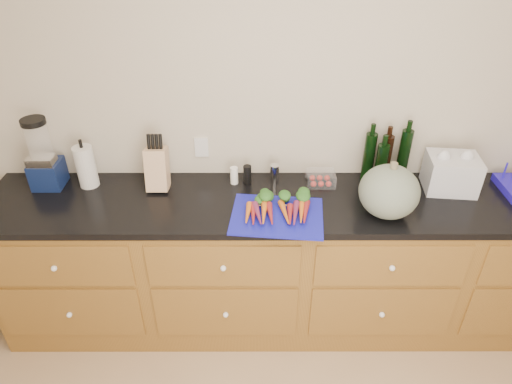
{
  "coord_description": "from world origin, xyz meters",
  "views": [
    {
      "loc": [
        -0.28,
        -0.82,
        2.39
      ],
      "look_at": [
        -0.28,
        1.2,
        1.06
      ],
      "focal_mm": 32.0,
      "sensor_mm": 36.0,
      "label": 1
    }
  ],
  "objects_px": {
    "carrots": "(277,207)",
    "blender_appliance": "(43,158)",
    "squash": "(389,192)",
    "knife_block": "(157,169)",
    "tomato_box": "(321,178)",
    "cutting_board": "(277,216)",
    "paper_towel": "(86,167)"
  },
  "relations": [
    {
      "from": "squash",
      "to": "knife_block",
      "type": "relative_size",
      "value": 1.29
    },
    {
      "from": "carrots",
      "to": "tomato_box",
      "type": "xyz_separation_m",
      "value": [
        0.27,
        0.29,
        0.0
      ]
    },
    {
      "from": "cutting_board",
      "to": "blender_appliance",
      "type": "bearing_deg",
      "value": 166.54
    },
    {
      "from": "knife_block",
      "to": "cutting_board",
      "type": "bearing_deg",
      "value": -23.79
    },
    {
      "from": "knife_block",
      "to": "blender_appliance",
      "type": "bearing_deg",
      "value": 178.43
    },
    {
      "from": "squash",
      "to": "tomato_box",
      "type": "bearing_deg",
      "value": 136.21
    },
    {
      "from": "blender_appliance",
      "to": "knife_block",
      "type": "xyz_separation_m",
      "value": [
        0.65,
        -0.02,
        -0.06
      ]
    },
    {
      "from": "knife_block",
      "to": "tomato_box",
      "type": "bearing_deg",
      "value": 1.81
    },
    {
      "from": "paper_towel",
      "to": "tomato_box",
      "type": "height_order",
      "value": "paper_towel"
    },
    {
      "from": "squash",
      "to": "knife_block",
      "type": "distance_m",
      "value": 1.29
    },
    {
      "from": "tomato_box",
      "to": "carrots",
      "type": "bearing_deg",
      "value": -133.18
    },
    {
      "from": "tomato_box",
      "to": "knife_block",
      "type": "bearing_deg",
      "value": -178.19
    },
    {
      "from": "blender_appliance",
      "to": "paper_towel",
      "type": "xyz_separation_m",
      "value": [
        0.23,
        0.0,
        -0.06
      ]
    },
    {
      "from": "squash",
      "to": "knife_block",
      "type": "xyz_separation_m",
      "value": [
        -1.26,
        0.27,
        -0.02
      ]
    },
    {
      "from": "carrots",
      "to": "tomato_box",
      "type": "bearing_deg",
      "value": 46.82
    },
    {
      "from": "cutting_board",
      "to": "paper_towel",
      "type": "relative_size",
      "value": 1.93
    },
    {
      "from": "carrots",
      "to": "blender_appliance",
      "type": "height_order",
      "value": "blender_appliance"
    },
    {
      "from": "blender_appliance",
      "to": "knife_block",
      "type": "height_order",
      "value": "blender_appliance"
    },
    {
      "from": "squash",
      "to": "blender_appliance",
      "type": "distance_m",
      "value": 1.93
    },
    {
      "from": "cutting_board",
      "to": "squash",
      "type": "bearing_deg",
      "value": 2.8
    },
    {
      "from": "carrots",
      "to": "squash",
      "type": "xyz_separation_m",
      "value": [
        0.58,
        -0.01,
        0.11
      ]
    },
    {
      "from": "paper_towel",
      "to": "knife_block",
      "type": "relative_size",
      "value": 1.03
    },
    {
      "from": "tomato_box",
      "to": "blender_appliance",
      "type": "bearing_deg",
      "value": -179.56
    },
    {
      "from": "knife_block",
      "to": "squash",
      "type": "bearing_deg",
      "value": -12.11
    },
    {
      "from": "squash",
      "to": "blender_appliance",
      "type": "height_order",
      "value": "blender_appliance"
    },
    {
      "from": "cutting_board",
      "to": "squash",
      "type": "distance_m",
      "value": 0.6
    },
    {
      "from": "tomato_box",
      "to": "squash",
      "type": "bearing_deg",
      "value": -43.79
    },
    {
      "from": "cutting_board",
      "to": "carrots",
      "type": "distance_m",
      "value": 0.05
    },
    {
      "from": "cutting_board",
      "to": "carrots",
      "type": "bearing_deg",
      "value": 90.0
    },
    {
      "from": "blender_appliance",
      "to": "knife_block",
      "type": "bearing_deg",
      "value": -1.57
    },
    {
      "from": "carrots",
      "to": "knife_block",
      "type": "height_order",
      "value": "knife_block"
    },
    {
      "from": "squash",
      "to": "knife_block",
      "type": "height_order",
      "value": "squash"
    }
  ]
}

